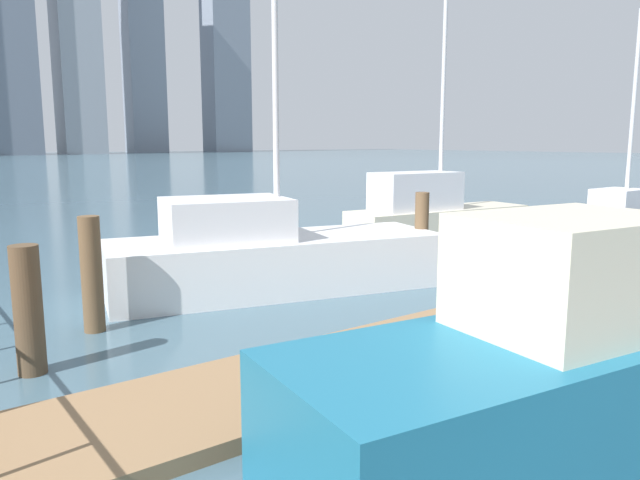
{
  "coord_description": "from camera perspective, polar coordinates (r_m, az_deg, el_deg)",
  "views": [
    {
      "loc": [
        -3.3,
        0.71,
        2.95
      ],
      "look_at": [
        1.71,
        7.45,
        1.58
      ],
      "focal_mm": 34.07,
      "sensor_mm": 36.0,
      "label": 1
    }
  ],
  "objects": [
    {
      "name": "moored_boat_1",
      "position": [
        12.09,
        -4.82,
        -1.43
      ],
      "size": [
        6.91,
        3.67,
        6.33
      ],
      "color": "white",
      "rests_on": "ground_plane"
    },
    {
      "name": "moored_boat_2",
      "position": [
        5.77,
        18.43,
        -12.14
      ],
      "size": [
        4.47,
        2.34,
        2.3
      ],
      "color": "#1E6B8C",
      "rests_on": "ground_plane"
    },
    {
      "name": "moored_boat_5",
      "position": [
        20.71,
        26.58,
        1.77
      ],
      "size": [
        4.57,
        1.48,
        6.75
      ],
      "color": "black",
      "rests_on": "ground_plane"
    },
    {
      "name": "skyline_tower_6",
      "position": [
        172.36,
        -8.9,
        18.79
      ],
      "size": [
        11.33,
        7.9,
        63.47
      ],
      "primitive_type": "cube",
      "rotation": [
        0.0,
        0.0,
        0.02
      ],
      "color": "gray",
      "rests_on": "ground_plane"
    },
    {
      "name": "dock_piling_4",
      "position": [
        8.56,
        -25.73,
        -5.97
      ],
      "size": [
        0.35,
        0.35,
        1.67
      ],
      "primitive_type": "cylinder",
      "color": "brown",
      "rests_on": "ground_plane"
    },
    {
      "name": "skyline_tower_5",
      "position": [
        168.24,
        -16.39,
        18.24
      ],
      "size": [
        9.46,
        9.5,
        60.37
      ],
      "primitive_type": "cube",
      "rotation": [
        0.0,
        0.0,
        -0.07
      ],
      "color": "gray",
      "rests_on": "ground_plane"
    },
    {
      "name": "dock_piling_1",
      "position": [
        13.41,
        9.5,
        0.48
      ],
      "size": [
        0.3,
        0.3,
        1.86
      ],
      "primitive_type": "cylinder",
      "color": "brown",
      "rests_on": "ground_plane"
    },
    {
      "name": "skyline_tower_4",
      "position": [
        154.8,
        -22.11,
        18.91
      ],
      "size": [
        10.1,
        14.66,
        61.14
      ],
      "primitive_type": "cube",
      "rotation": [
        0.0,
        0.0,
        -0.09
      ],
      "color": "#8C939E",
      "rests_on": "ground_plane"
    },
    {
      "name": "dock_piling_0",
      "position": [
        10.05,
        -20.65,
        -3.05
      ],
      "size": [
        0.32,
        0.32,
        1.82
      ],
      "primitive_type": "cylinder",
      "color": "brown",
      "rests_on": "ground_plane"
    },
    {
      "name": "ground_plane",
      "position": [
        19.79,
        -26.62,
        -0.29
      ],
      "size": [
        300.0,
        300.0,
        0.0
      ],
      "primitive_type": "plane",
      "color": "#476675"
    },
    {
      "name": "floating_dock",
      "position": [
        8.85,
        9.55,
        -9.72
      ],
      "size": [
        12.57,
        2.0,
        0.18
      ],
      "primitive_type": "cube",
      "color": "#93704C",
      "rests_on": "ground_plane"
    },
    {
      "name": "moored_boat_0",
      "position": [
        18.28,
        10.53,
        2.41
      ],
      "size": [
        5.98,
        2.2,
        8.51
      ],
      "color": "beige",
      "rests_on": "ground_plane"
    }
  ]
}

